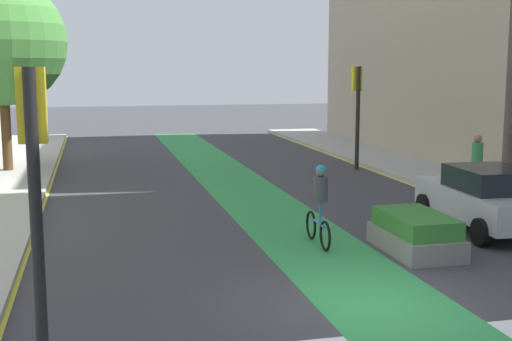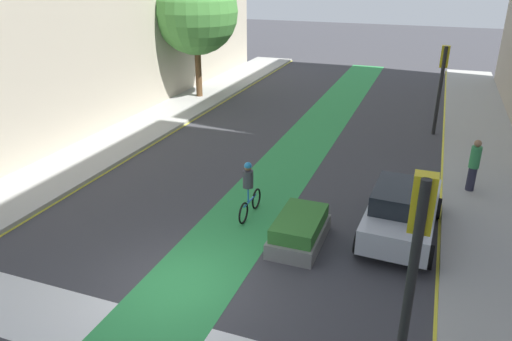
{
  "view_description": "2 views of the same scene",
  "coord_description": "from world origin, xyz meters",
  "px_view_note": "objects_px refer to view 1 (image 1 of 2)",
  "views": [
    {
      "loc": [
        -4.49,
        -10.11,
        4.0
      ],
      "look_at": [
        -0.83,
        4.98,
        1.6
      ],
      "focal_mm": 47.34,
      "sensor_mm": 36.0,
      "label": 1
    },
    {
      "loc": [
        5.2,
        -8.46,
        7.23
      ],
      "look_at": [
        0.58,
        3.91,
        1.59
      ],
      "focal_mm": 33.76,
      "sensor_mm": 36.0,
      "label": 2
    }
  ],
  "objects_px": {
    "traffic_signal_far_right": "(357,97)",
    "car_silver_right_far": "(486,198)",
    "cyclist_in_lane": "(319,204)",
    "median_planter": "(415,234)",
    "street_tree_near": "(1,42)",
    "pedestrian_sidewalk_right_a": "(477,163)",
    "traffic_signal_near_left": "(34,162)"
  },
  "relations": [
    {
      "from": "traffic_signal_far_right",
      "to": "car_silver_right_far",
      "type": "xyz_separation_m",
      "value": [
        -0.64,
        -10.08,
        -2.02
      ]
    },
    {
      "from": "cyclist_in_lane",
      "to": "median_planter",
      "type": "distance_m",
      "value": 2.18
    },
    {
      "from": "car_silver_right_far",
      "to": "cyclist_in_lane",
      "type": "xyz_separation_m",
      "value": [
        -4.5,
        -0.51,
        0.17
      ]
    },
    {
      "from": "street_tree_near",
      "to": "traffic_signal_far_right",
      "type": "bearing_deg",
      "value": -8.45
    },
    {
      "from": "traffic_signal_far_right",
      "to": "cyclist_in_lane",
      "type": "xyz_separation_m",
      "value": [
        -5.14,
        -10.59,
        -1.85
      ]
    },
    {
      "from": "cyclist_in_lane",
      "to": "median_planter",
      "type": "height_order",
      "value": "cyclist_in_lane"
    },
    {
      "from": "cyclist_in_lane",
      "to": "pedestrian_sidewalk_right_a",
      "type": "distance_m",
      "value": 7.7
    },
    {
      "from": "traffic_signal_near_left",
      "to": "cyclist_in_lane",
      "type": "relative_size",
      "value": 2.15
    },
    {
      "from": "street_tree_near",
      "to": "traffic_signal_near_left",
      "type": "bearing_deg",
      "value": -82.25
    },
    {
      "from": "cyclist_in_lane",
      "to": "street_tree_near",
      "type": "xyz_separation_m",
      "value": [
        -8.0,
        12.54,
        3.92
      ]
    },
    {
      "from": "traffic_signal_far_right",
      "to": "cyclist_in_lane",
      "type": "bearing_deg",
      "value": -115.9
    },
    {
      "from": "traffic_signal_near_left",
      "to": "cyclist_in_lane",
      "type": "distance_m",
      "value": 7.85
    },
    {
      "from": "car_silver_right_far",
      "to": "traffic_signal_far_right",
      "type": "bearing_deg",
      "value": 86.37
    },
    {
      "from": "cyclist_in_lane",
      "to": "pedestrian_sidewalk_right_a",
      "type": "xyz_separation_m",
      "value": [
        6.48,
        4.16,
        0.11
      ]
    },
    {
      "from": "car_silver_right_far",
      "to": "street_tree_near",
      "type": "xyz_separation_m",
      "value": [
        -12.5,
        12.03,
        4.09
      ]
    },
    {
      "from": "pedestrian_sidewalk_right_a",
      "to": "traffic_signal_far_right",
      "type": "bearing_deg",
      "value": 101.77
    },
    {
      "from": "street_tree_near",
      "to": "median_planter",
      "type": "relative_size",
      "value": 3.07
    },
    {
      "from": "median_planter",
      "to": "car_silver_right_far",
      "type": "bearing_deg",
      "value": 29.2
    },
    {
      "from": "car_silver_right_far",
      "to": "street_tree_near",
      "type": "relative_size",
      "value": 0.6
    },
    {
      "from": "car_silver_right_far",
      "to": "pedestrian_sidewalk_right_a",
      "type": "height_order",
      "value": "pedestrian_sidewalk_right_a"
    },
    {
      "from": "street_tree_near",
      "to": "median_planter",
      "type": "bearing_deg",
      "value": -53.79
    },
    {
      "from": "car_silver_right_far",
      "to": "pedestrian_sidewalk_right_a",
      "type": "distance_m",
      "value": 4.16
    },
    {
      "from": "traffic_signal_near_left",
      "to": "cyclist_in_lane",
      "type": "height_order",
      "value": "traffic_signal_near_left"
    },
    {
      "from": "traffic_signal_near_left",
      "to": "street_tree_near",
      "type": "bearing_deg",
      "value": 97.75
    },
    {
      "from": "traffic_signal_far_right",
      "to": "street_tree_near",
      "type": "height_order",
      "value": "street_tree_near"
    },
    {
      "from": "traffic_signal_far_right",
      "to": "median_planter",
      "type": "bearing_deg",
      "value": -105.78
    },
    {
      "from": "traffic_signal_far_right",
      "to": "median_planter",
      "type": "distance_m",
      "value": 12.24
    },
    {
      "from": "traffic_signal_near_left",
      "to": "median_planter",
      "type": "height_order",
      "value": "traffic_signal_near_left"
    },
    {
      "from": "pedestrian_sidewalk_right_a",
      "to": "median_planter",
      "type": "height_order",
      "value": "pedestrian_sidewalk_right_a"
    },
    {
      "from": "pedestrian_sidewalk_right_a",
      "to": "street_tree_near",
      "type": "bearing_deg",
      "value": 149.95
    },
    {
      "from": "car_silver_right_far",
      "to": "traffic_signal_near_left",
      "type": "bearing_deg",
      "value": -150.47
    },
    {
      "from": "street_tree_near",
      "to": "median_planter",
      "type": "xyz_separation_m",
      "value": [
        9.88,
        -13.5,
        -4.48
      ]
    }
  ]
}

